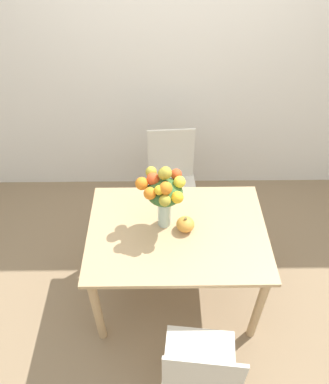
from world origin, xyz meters
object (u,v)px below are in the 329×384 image
pumpkin (185,224)px  dining_chair_far_side (200,373)px  flower_vase (164,193)px  dining_chair_near_window (172,182)px

pumpkin → dining_chair_far_side: bearing=-86.7°
flower_vase → dining_chair_near_window: size_ratio=0.49×
dining_chair_near_window → dining_chair_far_side: same height
pumpkin → dining_chair_far_side: size_ratio=0.13×
flower_vase → dining_chair_near_window: 0.91m
pumpkin → dining_chair_far_side: 0.90m
dining_chair_far_side → flower_vase: bearing=-71.3°
flower_vase → dining_chair_far_side: 1.07m
flower_vase → dining_chair_near_window: (0.08, 0.72, -0.56)m
flower_vase → dining_chair_far_side: (0.19, -0.89, -0.56)m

